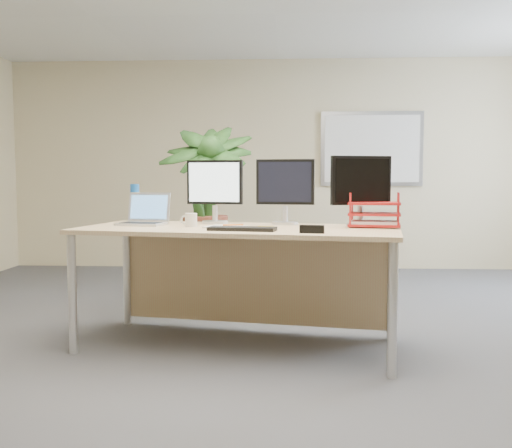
# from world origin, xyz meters

# --- Properties ---
(floor) EXTENTS (8.00, 8.00, 0.00)m
(floor) POSITION_xyz_m (0.00, 0.00, 0.00)
(floor) COLOR #4B4B50
(floor) RESTS_ON ground
(back_wall) EXTENTS (7.00, 0.04, 2.70)m
(back_wall) POSITION_xyz_m (0.00, 4.00, 1.35)
(back_wall) COLOR beige
(back_wall) RESTS_ON floor
(whiteboard) EXTENTS (1.30, 0.04, 0.95)m
(whiteboard) POSITION_xyz_m (1.20, 3.97, 1.55)
(whiteboard) COLOR #9F9FA4
(whiteboard) RESTS_ON back_wall
(desk) EXTENTS (2.28, 1.27, 0.83)m
(desk) POSITION_xyz_m (-0.20, 0.54, 0.65)
(desk) COLOR tan
(desk) RESTS_ON floor
(floor_plant) EXTENTS (0.90, 0.90, 1.50)m
(floor_plant) POSITION_xyz_m (-0.61, 1.58, 0.75)
(floor_plant) COLOR #163312
(floor_plant) RESTS_ON floor
(monitor_left) EXTENTS (0.42, 0.19, 0.47)m
(monitor_left) POSITION_xyz_m (-0.42, 0.77, 1.10)
(monitor_left) COLOR silver
(monitor_left) RESTS_ON desk
(monitor_right) EXTENTS (0.42, 0.19, 0.47)m
(monitor_right) POSITION_xyz_m (0.10, 0.70, 1.10)
(monitor_right) COLOR silver
(monitor_right) RESTS_ON desk
(monitor_dark) EXTENTS (0.43, 0.20, 0.49)m
(monitor_dark) POSITION_xyz_m (0.63, 0.57, 1.11)
(monitor_dark) COLOR silver
(monitor_dark) RESTS_ON desk
(laptop) EXTENTS (0.36, 0.33, 0.23)m
(laptop) POSITION_xyz_m (-0.92, 0.63, 0.89)
(laptop) COLOR silver
(laptop) RESTS_ON desk
(keyboard) EXTENTS (0.45, 0.22, 0.02)m
(keyboard) POSITION_xyz_m (-0.17, 0.18, 0.84)
(keyboard) COLOR black
(keyboard) RESTS_ON desk
(coffee_mug) EXTENTS (0.12, 0.08, 0.09)m
(coffee_mug) POSITION_xyz_m (-0.55, 0.45, 0.88)
(coffee_mug) COLOR silver
(coffee_mug) RESTS_ON desk
(spiral_notebook) EXTENTS (0.31, 0.28, 0.01)m
(spiral_notebook) POSITION_xyz_m (-0.30, 0.38, 0.84)
(spiral_notebook) COLOR white
(spiral_notebook) RESTS_ON desk
(orange_pen) EXTENTS (0.14, 0.04, 0.01)m
(orange_pen) POSITION_xyz_m (-0.25, 0.41, 0.85)
(orange_pen) COLOR orange
(orange_pen) RESTS_ON spiral_notebook
(yellow_highlighter) EXTENTS (0.11, 0.06, 0.02)m
(yellow_highlighter) POSITION_xyz_m (-0.03, 0.35, 0.84)
(yellow_highlighter) COLOR yellow
(yellow_highlighter) RESTS_ON desk
(water_bottle) EXTENTS (0.07, 0.07, 0.29)m
(water_bottle) POSITION_xyz_m (-1.07, 0.93, 0.97)
(water_bottle) COLOR silver
(water_bottle) RESTS_ON desk
(letter_tray) EXTENTS (0.39, 0.32, 0.16)m
(letter_tray) POSITION_xyz_m (0.71, 0.51, 0.90)
(letter_tray) COLOR #B01715
(letter_tray) RESTS_ON desk
(stapler) EXTENTS (0.15, 0.06, 0.05)m
(stapler) POSITION_xyz_m (0.26, 0.02, 0.85)
(stapler) COLOR black
(stapler) RESTS_ON desk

